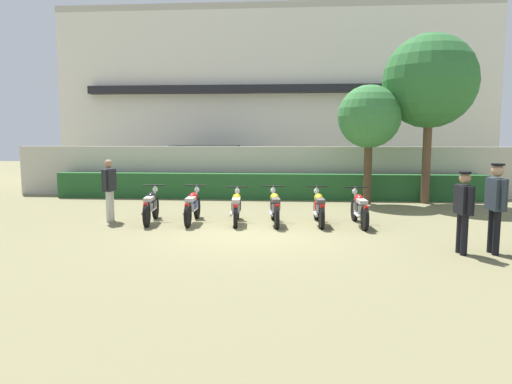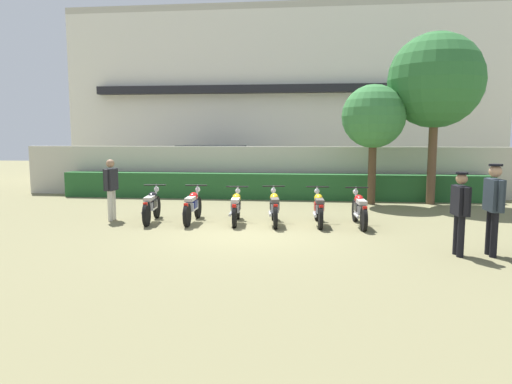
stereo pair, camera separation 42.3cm
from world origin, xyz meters
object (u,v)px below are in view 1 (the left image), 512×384
(motorcycle_in_row_2, at_px, (236,207))
(motorcycle_in_row_1, at_px, (192,206))
(motorcycle_in_row_3, at_px, (275,207))
(motorcycle_in_row_5, at_px, (359,208))
(officer_1, at_px, (496,200))
(parked_car, at_px, (209,168))
(motorcycle_in_row_4, at_px, (319,207))
(motorcycle_in_row_0, at_px, (151,206))
(officer_0, at_px, (463,206))
(tree_near_inspector, at_px, (369,117))
(inspector_person, at_px, (109,185))

(motorcycle_in_row_2, bearing_deg, motorcycle_in_row_1, 85.37)
(motorcycle_in_row_3, distance_m, motorcycle_in_row_5, 2.18)
(motorcycle_in_row_5, height_order, officer_1, officer_1)
(motorcycle_in_row_1, relative_size, officer_1, 1.09)
(parked_car, distance_m, motorcycle_in_row_1, 7.83)
(motorcycle_in_row_3, bearing_deg, motorcycle_in_row_4, -93.36)
(motorcycle_in_row_0, xyz_separation_m, motorcycle_in_row_3, (3.28, 0.06, -0.00))
(motorcycle_in_row_0, distance_m, officer_0, 7.59)
(tree_near_inspector, bearing_deg, motorcycle_in_row_4, -115.20)
(motorcycle_in_row_0, relative_size, motorcycle_in_row_5, 0.98)
(parked_car, distance_m, motorcycle_in_row_0, 7.85)
(inspector_person, relative_size, officer_0, 1.03)
(motorcycle_in_row_5, bearing_deg, officer_1, -145.06)
(tree_near_inspector, relative_size, motorcycle_in_row_5, 2.09)
(tree_near_inspector, height_order, motorcycle_in_row_4, tree_near_inspector)
(parked_car, height_order, inspector_person, parked_car)
(motorcycle_in_row_4, bearing_deg, inspector_person, 86.80)
(officer_0, bearing_deg, motorcycle_in_row_4, -51.75)
(motorcycle_in_row_2, height_order, motorcycle_in_row_4, motorcycle_in_row_4)
(parked_car, height_order, motorcycle_in_row_2, parked_car)
(motorcycle_in_row_3, bearing_deg, officer_0, -133.77)
(motorcycle_in_row_5, bearing_deg, motorcycle_in_row_4, 80.85)
(motorcycle_in_row_2, distance_m, officer_1, 6.11)
(parked_car, xyz_separation_m, motorcycle_in_row_2, (2.12, -7.76, -0.50))
(motorcycle_in_row_0, relative_size, motorcycle_in_row_1, 0.96)
(motorcycle_in_row_1, distance_m, motorcycle_in_row_5, 4.36)
(officer_1, bearing_deg, motorcycle_in_row_2, -28.56)
(parked_car, xyz_separation_m, motorcycle_in_row_0, (-0.15, -7.84, -0.48))
(parked_car, height_order, motorcycle_in_row_1, parked_car)
(motorcycle_in_row_1, height_order, motorcycle_in_row_2, motorcycle_in_row_1)
(motorcycle_in_row_3, bearing_deg, motorcycle_in_row_0, 84.35)
(motorcycle_in_row_4, distance_m, inspector_person, 5.61)
(motorcycle_in_row_2, distance_m, motorcycle_in_row_3, 1.01)
(motorcycle_in_row_5, bearing_deg, officer_0, -154.36)
(officer_0, xyz_separation_m, officer_1, (0.62, 0.06, 0.11))
(inspector_person, bearing_deg, motorcycle_in_row_4, 0.21)
(parked_car, bearing_deg, officer_0, -52.41)
(tree_near_inspector, xyz_separation_m, motorcycle_in_row_5, (-0.81, -4.00, -2.46))
(motorcycle_in_row_3, height_order, motorcycle_in_row_4, motorcycle_in_row_3)
(parked_car, height_order, motorcycle_in_row_4, parked_car)
(tree_near_inspector, distance_m, motorcycle_in_row_2, 6.14)
(motorcycle_in_row_2, distance_m, inspector_person, 3.47)
(tree_near_inspector, xyz_separation_m, motorcycle_in_row_1, (-5.17, -3.95, -2.46))
(motorcycle_in_row_1, bearing_deg, motorcycle_in_row_2, -91.60)
(motorcycle_in_row_2, xyz_separation_m, motorcycle_in_row_5, (3.19, -0.05, 0.01))
(motorcycle_in_row_1, height_order, officer_0, officer_0)
(motorcycle_in_row_0, height_order, officer_1, officer_1)
(motorcycle_in_row_2, height_order, inspector_person, inspector_person)
(officer_1, bearing_deg, motorcycle_in_row_5, -52.39)
(motorcycle_in_row_0, relative_size, motorcycle_in_row_3, 0.99)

